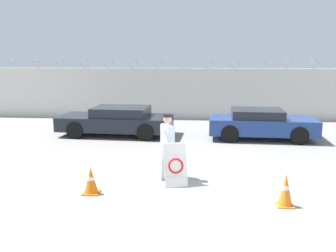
# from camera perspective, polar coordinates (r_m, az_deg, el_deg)

# --- Properties ---
(ground_plane) EXTENTS (90.00, 90.00, 0.00)m
(ground_plane) POSITION_cam_1_polar(r_m,az_deg,el_deg) (9.63, 7.69, -9.98)
(ground_plane) COLOR gray
(perimeter_wall) EXTENTS (36.00, 0.30, 3.17)m
(perimeter_wall) POSITION_cam_1_polar(r_m,az_deg,el_deg) (20.25, 6.24, 4.92)
(perimeter_wall) COLOR silver
(perimeter_wall) RESTS_ON ground_plane
(barricade_sign) EXTENTS (0.77, 0.83, 1.12)m
(barricade_sign) POSITION_cam_1_polar(r_m,az_deg,el_deg) (9.96, 0.99, -5.81)
(barricade_sign) COLOR white
(barricade_sign) RESTS_ON ground_plane
(security_guard) EXTENTS (0.44, 0.68, 1.79)m
(security_guard) POSITION_cam_1_polar(r_m,az_deg,el_deg) (10.39, -0.10, -2.52)
(security_guard) COLOR #232838
(security_guard) RESTS_ON ground_plane
(traffic_cone_near) EXTENTS (0.38, 0.38, 0.76)m
(traffic_cone_near) POSITION_cam_1_polar(r_m,az_deg,el_deg) (9.02, 17.47, -9.31)
(traffic_cone_near) COLOR orange
(traffic_cone_near) RESTS_ON ground_plane
(traffic_cone_mid) EXTENTS (0.40, 0.40, 0.67)m
(traffic_cone_mid) POSITION_cam_1_polar(r_m,az_deg,el_deg) (9.56, -11.65, -8.15)
(traffic_cone_mid) COLOR orange
(traffic_cone_mid) RESTS_ON ground_plane
(parked_car_front_coupe) EXTENTS (4.88, 2.24, 1.22)m
(parked_car_front_coupe) POSITION_cam_1_polar(r_m,az_deg,el_deg) (16.19, -7.78, 0.83)
(parked_car_front_coupe) COLOR black
(parked_car_front_coupe) RESTS_ON ground_plane
(parked_car_rear_sedan) EXTENTS (4.34, 2.12, 1.22)m
(parked_car_rear_sedan) POSITION_cam_1_polar(r_m,az_deg,el_deg) (15.81, 13.98, 0.38)
(parked_car_rear_sedan) COLOR black
(parked_car_rear_sedan) RESTS_ON ground_plane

